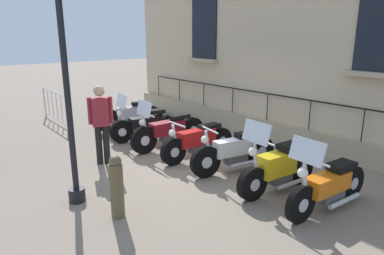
{
  "coord_description": "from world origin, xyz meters",
  "views": [
    {
      "loc": [
        4.89,
        5.67,
        2.81
      ],
      "look_at": [
        0.12,
        0.0,
        0.8
      ],
      "focal_mm": 32.33,
      "sensor_mm": 36.0,
      "label": 1
    }
  ],
  "objects_px": {
    "crowd_barrier": "(55,106)",
    "lamppost": "(61,31)",
    "motorcycle_red": "(198,141)",
    "motorcycle_black": "(146,125)",
    "motorcycle_yellow": "(277,169)",
    "motorcycle_silver": "(130,117)",
    "motorcycle_white": "(234,152)",
    "bollard": "(117,187)",
    "motorcycle_maroon": "(168,131)",
    "pedestrian_walking": "(101,120)",
    "motorcycle_orange": "(328,186)"
  },
  "relations": [
    {
      "from": "motorcycle_orange",
      "to": "lamppost",
      "type": "distance_m",
      "value": 4.86
    },
    {
      "from": "motorcycle_black",
      "to": "lamppost",
      "type": "distance_m",
      "value": 4.46
    },
    {
      "from": "motorcycle_yellow",
      "to": "lamppost",
      "type": "relative_size",
      "value": 0.5
    },
    {
      "from": "motorcycle_white",
      "to": "lamppost",
      "type": "xyz_separation_m",
      "value": [
        3.07,
        -0.81,
        2.44
      ]
    },
    {
      "from": "motorcycle_yellow",
      "to": "motorcycle_maroon",
      "type": "bearing_deg",
      "value": -89.92
    },
    {
      "from": "lamppost",
      "to": "pedestrian_walking",
      "type": "bearing_deg",
      "value": -130.55
    },
    {
      "from": "motorcycle_yellow",
      "to": "bollard",
      "type": "distance_m",
      "value": 2.86
    },
    {
      "from": "motorcycle_orange",
      "to": "bollard",
      "type": "relative_size",
      "value": 1.93
    },
    {
      "from": "crowd_barrier",
      "to": "motorcycle_red",
      "type": "bearing_deg",
      "value": 103.86
    },
    {
      "from": "pedestrian_walking",
      "to": "lamppost",
      "type": "bearing_deg",
      "value": 49.45
    },
    {
      "from": "motorcycle_white",
      "to": "pedestrian_walking",
      "type": "bearing_deg",
      "value": -49.25
    },
    {
      "from": "crowd_barrier",
      "to": "pedestrian_walking",
      "type": "distance_m",
      "value": 4.41
    },
    {
      "from": "motorcycle_black",
      "to": "lamppost",
      "type": "relative_size",
      "value": 0.54
    },
    {
      "from": "lamppost",
      "to": "motorcycle_maroon",
      "type": "bearing_deg",
      "value": -155.8
    },
    {
      "from": "crowd_barrier",
      "to": "pedestrian_walking",
      "type": "xyz_separation_m",
      "value": [
        0.47,
        4.36,
        0.44
      ]
    },
    {
      "from": "motorcycle_silver",
      "to": "motorcycle_yellow",
      "type": "bearing_deg",
      "value": 88.95
    },
    {
      "from": "motorcycle_white",
      "to": "bollard",
      "type": "xyz_separation_m",
      "value": [
        2.78,
        0.12,
        0.1
      ]
    },
    {
      "from": "motorcycle_silver",
      "to": "motorcycle_black",
      "type": "distance_m",
      "value": 1.05
    },
    {
      "from": "crowd_barrier",
      "to": "pedestrian_walking",
      "type": "height_order",
      "value": "pedestrian_walking"
    },
    {
      "from": "motorcycle_red",
      "to": "motorcycle_yellow",
      "type": "relative_size",
      "value": 1.08
    },
    {
      "from": "motorcycle_silver",
      "to": "bollard",
      "type": "xyz_separation_m",
      "value": [
        2.76,
        4.3,
        0.09
      ]
    },
    {
      "from": "motorcycle_yellow",
      "to": "motorcycle_white",
      "type": "bearing_deg",
      "value": -95.82
    },
    {
      "from": "motorcycle_red",
      "to": "bollard",
      "type": "relative_size",
      "value": 1.97
    },
    {
      "from": "motorcycle_maroon",
      "to": "lamppost",
      "type": "height_order",
      "value": "lamppost"
    },
    {
      "from": "motorcycle_orange",
      "to": "motorcycle_maroon",
      "type": "bearing_deg",
      "value": -89.25
    },
    {
      "from": "motorcycle_red",
      "to": "motorcycle_maroon",
      "type": "bearing_deg",
      "value": -86.65
    },
    {
      "from": "motorcycle_black",
      "to": "motorcycle_maroon",
      "type": "distance_m",
      "value": 1.01
    },
    {
      "from": "motorcycle_white",
      "to": "lamppost",
      "type": "bearing_deg",
      "value": -14.73
    },
    {
      "from": "crowd_barrier",
      "to": "lamppost",
      "type": "bearing_deg",
      "value": 73.93
    },
    {
      "from": "motorcycle_silver",
      "to": "crowd_barrier",
      "type": "bearing_deg",
      "value": -59.55
    },
    {
      "from": "motorcycle_red",
      "to": "crowd_barrier",
      "type": "xyz_separation_m",
      "value": [
        1.35,
        -5.48,
        0.15
      ]
    },
    {
      "from": "motorcycle_orange",
      "to": "bollard",
      "type": "bearing_deg",
      "value": -36.66
    },
    {
      "from": "motorcycle_red",
      "to": "motorcycle_silver",
      "type": "bearing_deg",
      "value": -90.74
    },
    {
      "from": "motorcycle_black",
      "to": "lamppost",
      "type": "height_order",
      "value": "lamppost"
    },
    {
      "from": "motorcycle_silver",
      "to": "motorcycle_red",
      "type": "relative_size",
      "value": 0.95
    },
    {
      "from": "motorcycle_orange",
      "to": "lamppost",
      "type": "bearing_deg",
      "value": -44.5
    },
    {
      "from": "motorcycle_maroon",
      "to": "pedestrian_walking",
      "type": "distance_m",
      "value": 1.85
    },
    {
      "from": "motorcycle_white",
      "to": "pedestrian_walking",
      "type": "xyz_separation_m",
      "value": [
        1.89,
        -2.19,
        0.58
      ]
    },
    {
      "from": "motorcycle_black",
      "to": "motorcycle_white",
      "type": "relative_size",
      "value": 1.0
    },
    {
      "from": "pedestrian_walking",
      "to": "motorcycle_maroon",
      "type": "bearing_deg",
      "value": 178.08
    },
    {
      "from": "motorcycle_black",
      "to": "motorcycle_yellow",
      "type": "distance_m",
      "value": 4.32
    },
    {
      "from": "motorcycle_maroon",
      "to": "motorcycle_white",
      "type": "distance_m",
      "value": 2.13
    },
    {
      "from": "motorcycle_yellow",
      "to": "crowd_barrier",
      "type": "relative_size",
      "value": 0.84
    },
    {
      "from": "lamppost",
      "to": "motorcycle_silver",
      "type": "bearing_deg",
      "value": -132.13
    },
    {
      "from": "motorcycle_maroon",
      "to": "motorcycle_black",
      "type": "bearing_deg",
      "value": -88.12
    },
    {
      "from": "motorcycle_white",
      "to": "motorcycle_orange",
      "type": "relative_size",
      "value": 1.02
    },
    {
      "from": "bollard",
      "to": "motorcycle_yellow",
      "type": "bearing_deg",
      "value": 158.3
    },
    {
      "from": "lamppost",
      "to": "motorcycle_black",
      "type": "bearing_deg",
      "value": -141.32
    },
    {
      "from": "motorcycle_yellow",
      "to": "crowd_barrier",
      "type": "xyz_separation_m",
      "value": [
        1.3,
        -7.73,
        0.12
      ]
    },
    {
      "from": "motorcycle_red",
      "to": "lamppost",
      "type": "bearing_deg",
      "value": 4.87
    }
  ]
}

